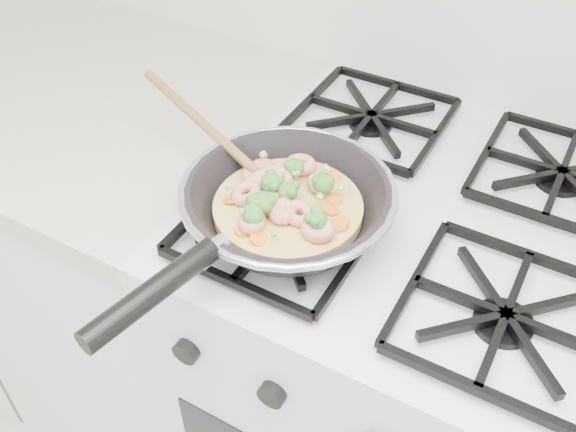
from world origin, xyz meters
The scene contains 3 objects.
stove centered at (0.00, 1.70, 0.46)m, with size 0.60×0.60×0.92m.
counter_left centered at (-0.80, 1.70, 0.45)m, with size 1.00×0.60×0.90m.
skillet centered at (-0.15, 1.56, 0.96)m, with size 0.44×0.45×0.09m.
Camera 1 is at (0.16, 1.03, 1.49)m, focal length 39.73 mm.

